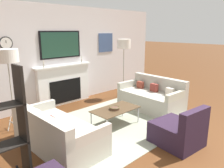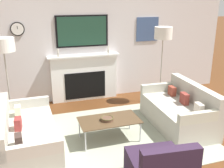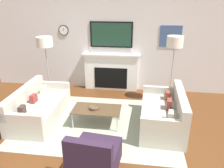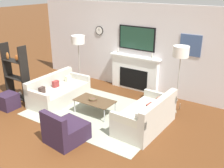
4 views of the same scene
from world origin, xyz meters
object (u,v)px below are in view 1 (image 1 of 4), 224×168
object	(u,v)px
couch_right	(152,98)
coffee_table	(116,110)
decorative_bowl	(115,108)
floor_lamp_left	(7,57)
armchair	(179,132)
floor_lamp_right	(124,45)
couch_left	(56,133)

from	to	relation	value
couch_right	coffee_table	size ratio (longest dim) A/B	1.61
decorative_bowl	floor_lamp_left	size ratio (longest dim) A/B	0.13
armchair	decorative_bowl	world-z (taller)	armchair
armchair	floor_lamp_right	distance (m)	3.40
coffee_table	decorative_bowl	world-z (taller)	decorative_bowl
armchair	floor_lamp_left	bearing A→B (deg)	124.63
floor_lamp_right	couch_right	bearing A→B (deg)	-101.49
coffee_table	floor_lamp_left	world-z (taller)	floor_lamp_left
coffee_table	floor_lamp_right	bearing A→B (deg)	38.48
couch_left	decorative_bowl	bearing A→B (deg)	-4.51
couch_right	armchair	distance (m)	1.91
coffee_table	couch_right	bearing A→B (deg)	3.61
couch_left	coffee_table	world-z (taller)	couch_left
couch_right	floor_lamp_left	distance (m)	3.57
couch_left	couch_right	world-z (taller)	couch_right
decorative_bowl	armchair	bearing A→B (deg)	-78.25
decorative_bowl	coffee_table	bearing A→B (deg)	18.26
couch_right	floor_lamp_left	bearing A→B (deg)	157.78
couch_left	floor_lamp_right	xyz separation A→B (m)	(3.10, 1.27, 1.35)
floor_lamp_left	coffee_table	bearing A→B (deg)	-39.47
couch_right	decorative_bowl	size ratio (longest dim) A/B	7.54
decorative_bowl	couch_right	bearing A→B (deg)	4.04
couch_left	decorative_bowl	world-z (taller)	couch_left
couch_left	armchair	xyz separation A→B (m)	(1.64, -1.47, -0.01)
couch_left	armchair	distance (m)	2.20
couch_left	armchair	size ratio (longest dim) A/B	2.08
armchair	decorative_bowl	xyz separation A→B (m)	(-0.28, 1.37, 0.17)
decorative_bowl	floor_lamp_left	distance (m)	2.39
couch_left	armchair	world-z (taller)	armchair
armchair	decorative_bowl	bearing A→B (deg)	101.75
floor_lamp_left	couch_left	bearing A→B (deg)	-78.53
decorative_bowl	floor_lamp_left	xyz separation A→B (m)	(-1.61, 1.37, 1.11)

